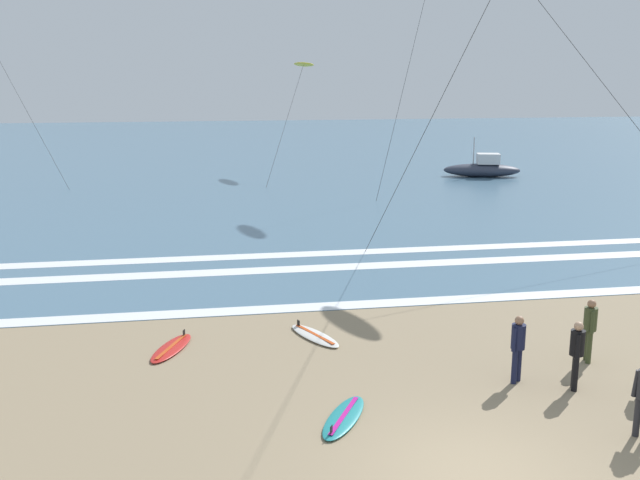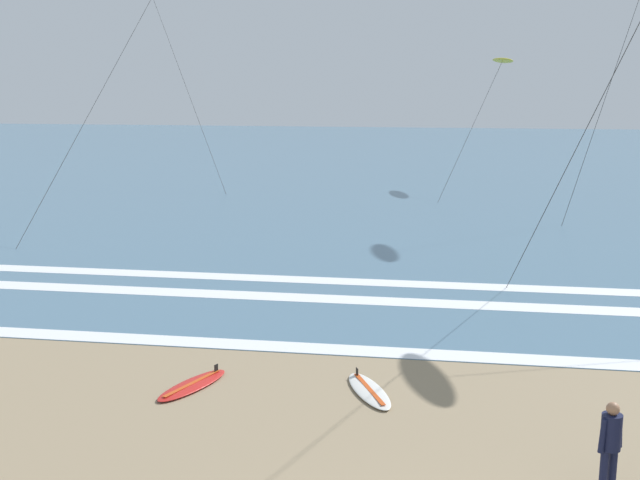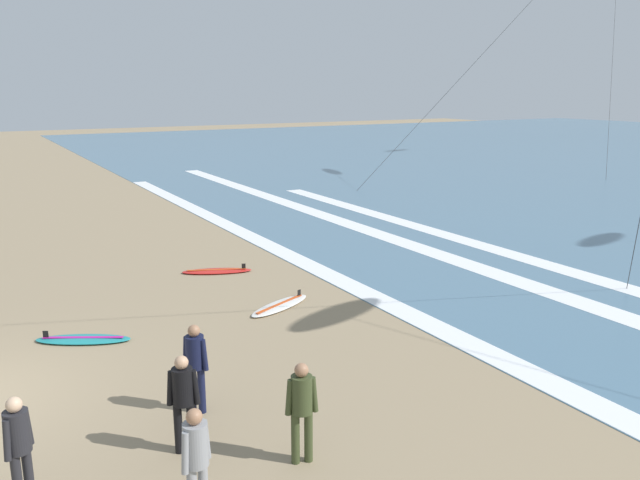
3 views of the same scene
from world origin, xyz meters
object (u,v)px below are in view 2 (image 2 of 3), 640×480
at_px(surfboard_near_water, 192,385).
at_px(kite_yellow_mid_center, 502,61).
at_px(surfboard_foreground_flat, 369,391).
at_px(surfer_left_near, 610,441).

bearing_deg(surfboard_near_water, kite_yellow_mid_center, 76.31).
bearing_deg(surfboard_foreground_flat, surfboard_near_water, -175.87).
bearing_deg(surfer_left_near, surfboard_near_water, 156.97).
xyz_separation_m(surfer_left_near, surfboard_near_water, (-7.91, 3.36, -0.91)).
bearing_deg(surfboard_foreground_flat, surfer_left_near, -41.42).
distance_m(surfboard_near_water, surfboard_foreground_flat, 3.80).
bearing_deg(kite_yellow_mid_center, surfboard_foreground_flat, -97.79).
xyz_separation_m(surfboard_foreground_flat, kite_yellow_mid_center, (4.78, 34.89, 7.49)).
relative_size(surfer_left_near, surfboard_foreground_flat, 0.74).
distance_m(surfer_left_near, kite_yellow_mid_center, 39.09).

